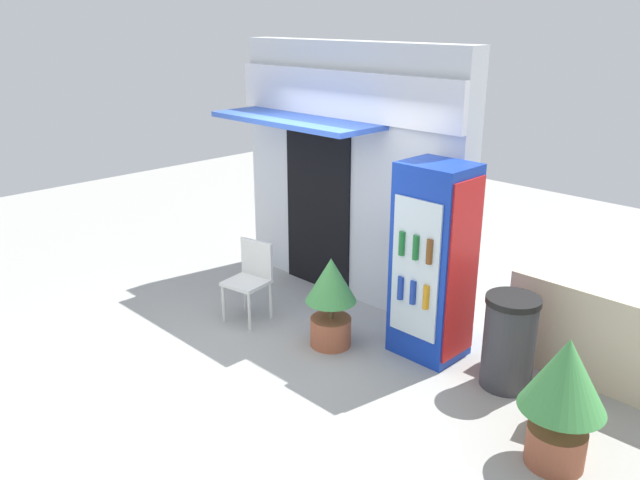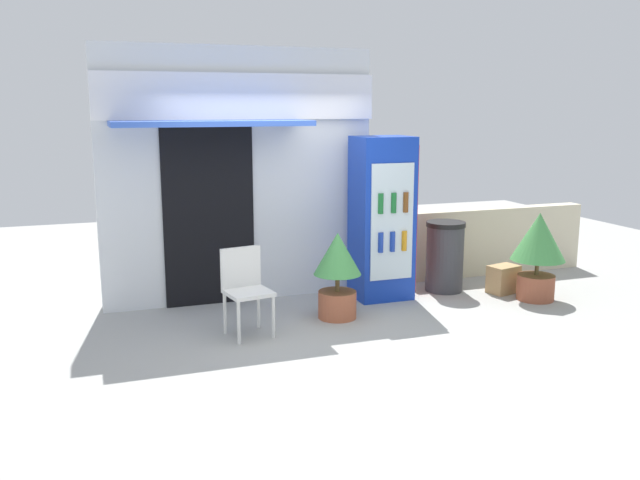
{
  "view_description": "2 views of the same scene",
  "coord_description": "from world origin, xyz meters",
  "px_view_note": "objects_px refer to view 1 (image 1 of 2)",
  "views": [
    {
      "loc": [
        4.79,
        -3.97,
        3.31
      ],
      "look_at": [
        0.19,
        0.6,
        1.04
      ],
      "focal_mm": 36.24,
      "sensor_mm": 36.0,
      "label": 1
    },
    {
      "loc": [
        -2.09,
        -6.4,
        2.36
      ],
      "look_at": [
        0.35,
        0.47,
        0.9
      ],
      "focal_mm": 37.84,
      "sensor_mm": 36.0,
      "label": 2
    }
  ],
  "objects_px": {
    "drink_cooler": "(433,262)",
    "potted_plant_curbside": "(564,389)",
    "trash_bin": "(509,342)",
    "plastic_chair": "(251,275)",
    "cardboard_box": "(556,412)",
    "potted_plant_near_shop": "(331,296)"
  },
  "relations": [
    {
      "from": "plastic_chair",
      "to": "cardboard_box",
      "type": "relative_size",
      "value": 2.41
    },
    {
      "from": "potted_plant_curbside",
      "to": "plastic_chair",
      "type": "bearing_deg",
      "value": -179.48
    },
    {
      "from": "plastic_chair",
      "to": "potted_plant_curbside",
      "type": "xyz_separation_m",
      "value": [
        3.66,
        0.03,
        0.13
      ]
    },
    {
      "from": "plastic_chair",
      "to": "cardboard_box",
      "type": "xyz_separation_m",
      "value": [
        3.47,
        0.43,
        -0.35
      ]
    },
    {
      "from": "drink_cooler",
      "to": "trash_bin",
      "type": "relative_size",
      "value": 2.21
    },
    {
      "from": "potted_plant_curbside",
      "to": "trash_bin",
      "type": "distance_m",
      "value": 1.15
    },
    {
      "from": "drink_cooler",
      "to": "plastic_chair",
      "type": "xyz_separation_m",
      "value": [
        -1.92,
        -0.78,
        -0.47
      ]
    },
    {
      "from": "plastic_chair",
      "to": "drink_cooler",
      "type": "bearing_deg",
      "value": 22.09
    },
    {
      "from": "potted_plant_near_shop",
      "to": "drink_cooler",
      "type": "bearing_deg",
      "value": 36.35
    },
    {
      "from": "drink_cooler",
      "to": "plastic_chair",
      "type": "relative_size",
      "value": 2.2
    },
    {
      "from": "plastic_chair",
      "to": "potted_plant_near_shop",
      "type": "distance_m",
      "value": 1.11
    },
    {
      "from": "trash_bin",
      "to": "drink_cooler",
      "type": "bearing_deg",
      "value": -179.9
    },
    {
      "from": "trash_bin",
      "to": "cardboard_box",
      "type": "distance_m",
      "value": 0.8
    },
    {
      "from": "drink_cooler",
      "to": "potted_plant_near_shop",
      "type": "xyz_separation_m",
      "value": [
        -0.82,
        -0.61,
        -0.43
      ]
    },
    {
      "from": "plastic_chair",
      "to": "potted_plant_curbside",
      "type": "bearing_deg",
      "value": 0.52
    },
    {
      "from": "potted_plant_near_shop",
      "to": "potted_plant_curbside",
      "type": "relative_size",
      "value": 0.9
    },
    {
      "from": "trash_bin",
      "to": "cardboard_box",
      "type": "height_order",
      "value": "trash_bin"
    },
    {
      "from": "plastic_chair",
      "to": "cardboard_box",
      "type": "distance_m",
      "value": 3.52
    },
    {
      "from": "drink_cooler",
      "to": "potted_plant_curbside",
      "type": "distance_m",
      "value": 1.93
    },
    {
      "from": "potted_plant_near_shop",
      "to": "cardboard_box",
      "type": "bearing_deg",
      "value": 6.28
    },
    {
      "from": "cardboard_box",
      "to": "potted_plant_near_shop",
      "type": "bearing_deg",
      "value": -173.72
    },
    {
      "from": "plastic_chair",
      "to": "trash_bin",
      "type": "relative_size",
      "value": 1.0
    }
  ]
}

